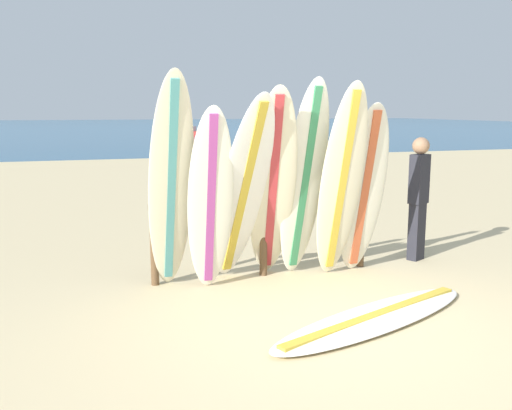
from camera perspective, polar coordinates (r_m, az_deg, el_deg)
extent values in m
plane|color=#D3BC8C|center=(5.23, 9.00, -12.19)|extent=(120.00, 120.00, 0.00)
cube|color=#1E5984|center=(62.41, -15.03, 7.75)|extent=(120.00, 80.00, 0.01)
cylinder|color=brown|center=(6.27, -10.43, -3.54)|extent=(0.09, 0.09, 1.03)
cylinder|color=brown|center=(6.52, 0.77, -2.85)|extent=(0.09, 0.09, 1.03)
cylinder|color=brown|center=(7.01, 10.75, -2.13)|extent=(0.09, 0.09, 1.03)
cylinder|color=brown|center=(6.45, 0.77, 0.34)|extent=(2.65, 0.08, 0.08)
ellipsoid|color=beige|center=(5.82, -8.71, 2.04)|extent=(0.50, 0.85, 2.34)
cube|color=teal|center=(5.82, -8.71, 2.04)|extent=(0.11, 0.79, 2.16)
ellipsoid|color=silver|center=(5.83, -4.70, 0.41)|extent=(0.49, 0.53, 2.00)
cube|color=#A53F8C|center=(5.83, -4.70, 0.41)|extent=(0.09, 0.50, 1.84)
ellipsoid|color=white|center=(6.02, -1.37, 1.40)|extent=(0.75, 1.14, 2.13)
cube|color=gold|center=(6.02, -1.37, 1.40)|extent=(0.29, 0.98, 1.97)
ellipsoid|color=beige|center=(6.16, 1.71, 1.92)|extent=(0.67, 1.04, 2.20)
cube|color=#B73338|center=(6.16, 1.71, 1.92)|extent=(0.24, 0.91, 2.03)
ellipsoid|color=white|center=(6.31, 4.95, 2.50)|extent=(0.56, 0.74, 2.30)
cube|color=#388C59|center=(6.31, 4.95, 2.50)|extent=(0.15, 0.66, 2.12)
ellipsoid|color=beige|center=(6.31, 8.75, 2.23)|extent=(0.54, 0.69, 2.25)
cube|color=gold|center=(6.31, 8.75, 2.23)|extent=(0.11, 0.64, 2.08)
ellipsoid|color=silver|center=(6.59, 11.00, 1.51)|extent=(0.58, 0.57, 2.03)
cube|color=#CC5933|center=(6.59, 11.00, 1.51)|extent=(0.12, 0.52, 1.87)
ellipsoid|color=white|center=(5.39, 12.18, -11.23)|extent=(2.60, 1.51, 0.07)
cube|color=gold|center=(5.39, 12.18, -11.23)|extent=(2.23, 0.99, 0.08)
cube|color=#26262D|center=(7.53, 16.16, -2.63)|extent=(0.25, 0.22, 0.75)
cube|color=#26262D|center=(7.41, 16.41, 2.58)|extent=(0.30, 0.26, 0.63)
sphere|color=#997051|center=(7.38, 16.57, 5.85)|extent=(0.22, 0.22, 0.22)
cube|color=#B22D28|center=(40.40, -6.88, 7.30)|extent=(2.10, 2.46, 0.35)
cube|color=silver|center=(40.39, -6.89, 7.80)|extent=(0.99, 1.05, 0.36)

